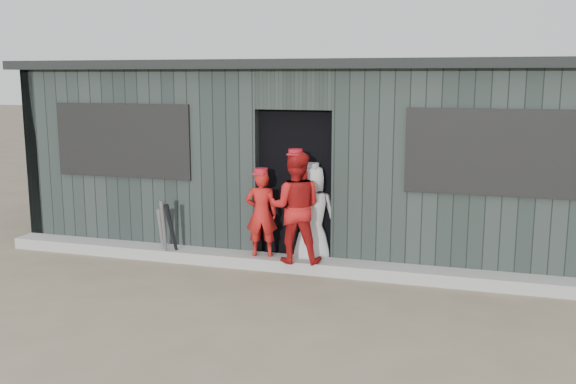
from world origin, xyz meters
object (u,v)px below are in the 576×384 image
(player_red_right, at_px, (295,207))
(player_red_left, at_px, (261,213))
(player_grey_back, at_px, (312,216))
(bat_right, at_px, (172,233))
(dugout, at_px, (321,153))
(bat_mid, at_px, (164,231))
(bat_left, at_px, (162,234))

(player_red_right, bearing_deg, player_red_left, -24.41)
(player_red_right, height_order, player_grey_back, player_red_right)
(bat_right, bearing_deg, player_red_left, 7.47)
(bat_right, distance_m, player_red_right, 1.71)
(player_grey_back, xyz_separation_m, dugout, (-0.25, 1.46, 0.63))
(bat_right, relative_size, player_red_right, 0.61)
(bat_mid, relative_size, player_red_left, 0.77)
(player_red_right, distance_m, dugout, 1.87)
(bat_mid, relative_size, bat_right, 1.02)
(bat_left, xyz_separation_m, player_red_right, (1.84, -0.02, 0.47))
(player_grey_back, bearing_deg, dugout, -104.78)
(bat_left, relative_size, bat_right, 0.89)
(bat_left, bearing_deg, player_red_right, -0.55)
(bat_right, bearing_deg, dugout, 50.23)
(player_red_left, bearing_deg, dugout, -115.70)
(bat_right, distance_m, player_red_left, 1.22)
(player_red_left, xyz_separation_m, dugout, (0.36, 1.69, 0.59))
(bat_left, height_order, dugout, dugout)
(player_red_right, xyz_separation_m, dugout, (-0.13, 1.81, 0.45))
(bat_left, relative_size, player_red_left, 0.67)
(bat_left, height_order, bat_mid, bat_mid)
(bat_right, height_order, player_red_left, player_red_left)
(player_red_left, distance_m, player_grey_back, 0.64)
(bat_left, height_order, bat_right, bat_right)
(bat_mid, bearing_deg, bat_right, 22.64)
(bat_mid, height_order, player_red_right, player_red_right)
(bat_mid, distance_m, dugout, 2.63)
(bat_mid, bearing_deg, player_grey_back, 12.54)
(bat_mid, distance_m, bat_right, 0.11)
(player_red_left, bearing_deg, bat_right, -6.29)
(player_red_left, distance_m, player_red_right, 0.52)
(player_grey_back, bearing_deg, player_red_right, 46.71)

